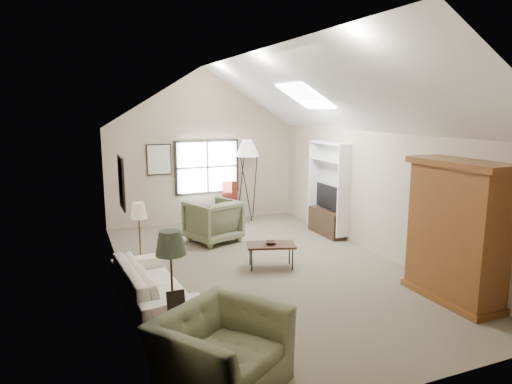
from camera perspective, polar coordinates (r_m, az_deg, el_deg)
name	(u,v)px	position (r m, az deg, el deg)	size (l,w,h in m)	color
room_shell	(265,94)	(8.16, 1.10, 12.09)	(5.01, 8.01, 4.00)	brown
window	(207,167)	(12.02, -6.11, 3.12)	(1.72, 0.08, 1.42)	black
skylight	(305,96)	(9.54, 6.19, 11.88)	(0.80, 1.20, 0.52)	white
wall_art	(142,170)	(9.60, -14.05, 2.68)	(1.97, 3.71, 0.88)	black
armoire	(457,232)	(7.68, 23.79, -4.58)	(0.60, 1.50, 2.20)	brown
tv_alcove	(328,187)	(10.83, 9.03, 0.63)	(0.32, 1.30, 2.10)	white
media_console	(327,222)	(10.99, 8.81, -3.74)	(0.34, 1.18, 0.60)	#382316
tv_panel	(327,197)	(10.86, 8.90, -0.57)	(0.05, 0.90, 0.55)	black
sofa	(153,284)	(7.26, -12.73, -11.21)	(2.23, 0.87, 0.65)	silver
armchair_near	(221,352)	(5.15, -4.40, -19.35)	(1.30, 1.13, 0.84)	#6D714F
armchair_far	(213,221)	(10.31, -5.42, -3.61)	(1.02, 1.04, 0.95)	#5F6A4A
coffee_table	(271,256)	(8.68, 1.89, -7.98)	(0.90, 0.50, 0.46)	#372216
bowl	(271,243)	(8.60, 1.90, -6.35)	(0.22, 0.22, 0.05)	#351C15
side_table	(177,335)	(5.85, -9.84, -17.17)	(0.56, 0.56, 0.56)	#342415
side_chair	(231,202)	(12.10, -3.14, -1.25)	(0.40, 0.40, 1.04)	maroon
tripod_lamp	(247,179)	(12.15, -1.09, 1.59)	(0.64, 0.64, 2.20)	white
dark_lamp	(172,290)	(5.82, -10.45, -11.93)	(0.37, 0.37, 1.56)	#25291D
tan_lamp	(140,240)	(8.27, -14.30, -5.85)	(0.28, 0.28, 1.40)	tan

